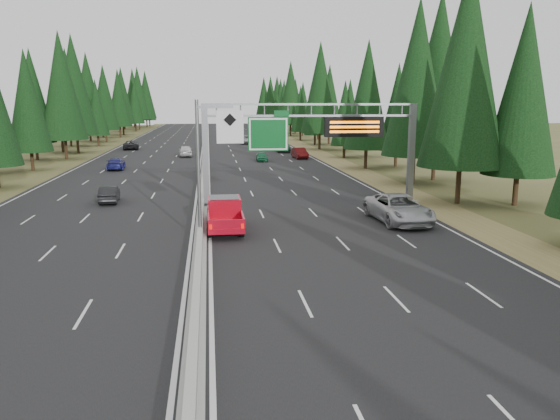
{
  "coord_description": "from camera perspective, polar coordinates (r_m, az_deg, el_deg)",
  "views": [
    {
      "loc": [
        0.61,
        -5.74,
        7.88
      ],
      "look_at": [
        3.96,
        20.0,
        2.79
      ],
      "focal_mm": 35.0,
      "sensor_mm": 36.0,
      "label": 1
    }
  ],
  "objects": [
    {
      "name": "shoulder_left",
      "position": [
        88.04,
        -19.54,
        5.35
      ],
      "size": [
        3.6,
        260.0,
        0.06
      ],
      "primitive_type": "cube",
      "color": "#4D4E24",
      "rests_on": "ground"
    },
    {
      "name": "car_ahead_dkred",
      "position": [
        78.73,
        2.08,
        5.96
      ],
      "size": [
        1.94,
        4.67,
        1.5
      ],
      "primitive_type": "imported",
      "rotation": [
        0.0,
        0.0,
        0.08
      ],
      "color": "#530B0C",
      "rests_on": "road"
    },
    {
      "name": "road",
      "position": [
        86.1,
        -7.83,
        5.78
      ],
      "size": [
        32.0,
        260.0,
        0.08
      ],
      "primitive_type": "cube",
      "color": "black",
      "rests_on": "ground"
    },
    {
      "name": "car_ahead_dkgrey",
      "position": [
        89.15,
        0.34,
        6.58
      ],
      "size": [
        2.42,
        5.37,
        1.53
      ],
      "primitive_type": "imported",
      "rotation": [
        0.0,
        0.0,
        -0.05
      ],
      "color": "black",
      "rests_on": "road"
    },
    {
      "name": "car_onc_near",
      "position": [
        45.68,
        -17.41,
        1.59
      ],
      "size": [
        1.69,
        4.06,
        1.31
      ],
      "primitive_type": "imported",
      "rotation": [
        0.0,
        0.0,
        3.22
      ],
      "color": "black",
      "rests_on": "road"
    },
    {
      "name": "car_ahead_white",
      "position": [
        107.85,
        -3.69,
        7.35
      ],
      "size": [
        2.9,
        5.71,
        1.55
      ],
      "primitive_type": "imported",
      "rotation": [
        0.0,
        0.0,
        0.06
      ],
      "color": "silver",
      "rests_on": "road"
    },
    {
      "name": "shoulder_right",
      "position": [
        87.8,
        3.93,
        5.95
      ],
      "size": [
        3.6,
        260.0,
        0.06
      ],
      "primitive_type": "cube",
      "color": "olive",
      "rests_on": "ground"
    },
    {
      "name": "car_onc_far",
      "position": [
        97.69,
        -15.3,
        6.58
      ],
      "size": [
        3.06,
        5.66,
        1.51
      ],
      "primitive_type": "imported",
      "rotation": [
        0.0,
        0.0,
        3.25
      ],
      "color": "black",
      "rests_on": "road"
    },
    {
      "name": "tree_row_right",
      "position": [
        80.1,
        8.25,
        12.02
      ],
      "size": [
        11.67,
        243.94,
        18.86
      ],
      "color": "black",
      "rests_on": "ground"
    },
    {
      "name": "car_ahead_far",
      "position": [
        125.98,
        -5.07,
        7.8
      ],
      "size": [
        1.57,
        3.75,
        1.27
      ],
      "primitive_type": "imported",
      "rotation": [
        0.0,
        0.0,
        -0.02
      ],
      "color": "black",
      "rests_on": "road"
    },
    {
      "name": "car_onc_blue",
      "position": [
        68.35,
        -16.77,
        4.66
      ],
      "size": [
        2.24,
        4.85,
        1.37
      ],
      "primitive_type": "imported",
      "rotation": [
        0.0,
        0.0,
        3.21
      ],
      "color": "navy",
      "rests_on": "road"
    },
    {
      "name": "car_onc_white",
      "position": [
        82.81,
        -9.84,
        6.11
      ],
      "size": [
        2.22,
        4.95,
        1.65
      ],
      "primitive_type": "imported",
      "rotation": [
        0.0,
        0.0,
        3.2
      ],
      "color": "silver",
      "rests_on": "road"
    },
    {
      "name": "median_barrier",
      "position": [
        86.06,
        -7.84,
        6.02
      ],
      "size": [
        0.7,
        260.0,
        0.85
      ],
      "color": "#9A9A94",
      "rests_on": "road"
    },
    {
      "name": "hov_sign_pole",
      "position": [
        30.87,
        -7.46,
        5.14
      ],
      "size": [
        2.8,
        0.5,
        8.0
      ],
      "color": "slate",
      "rests_on": "road"
    },
    {
      "name": "silver_minivan",
      "position": [
        37.15,
        12.3,
        0.15
      ],
      "size": [
        3.39,
        6.71,
        1.82
      ],
      "primitive_type": "imported",
      "rotation": [
        0.0,
        0.0,
        0.06
      ],
      "color": "#B3B3B8",
      "rests_on": "road"
    },
    {
      "name": "car_ahead_green",
      "position": [
        74.99,
        -1.9,
        5.61
      ],
      "size": [
        1.62,
        3.78,
        1.27
      ],
      "primitive_type": "imported",
      "rotation": [
        0.0,
        0.0,
        -0.03
      ],
      "color": "#166139",
      "rests_on": "road"
    },
    {
      "name": "tree_row_left",
      "position": [
        87.63,
        -22.73,
        11.29
      ],
      "size": [
        12.17,
        241.54,
        18.93
      ],
      "color": "black",
      "rests_on": "ground"
    },
    {
      "name": "sign_gantry",
      "position": [
        41.54,
        4.17,
        7.47
      ],
      "size": [
        16.75,
        0.98,
        7.8
      ],
      "color": "slate",
      "rests_on": "road"
    },
    {
      "name": "red_pickup",
      "position": [
        34.52,
        -5.8,
        -0.19
      ],
      "size": [
        2.13,
        5.96,
        1.94
      ],
      "color": "black",
      "rests_on": "road"
    }
  ]
}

